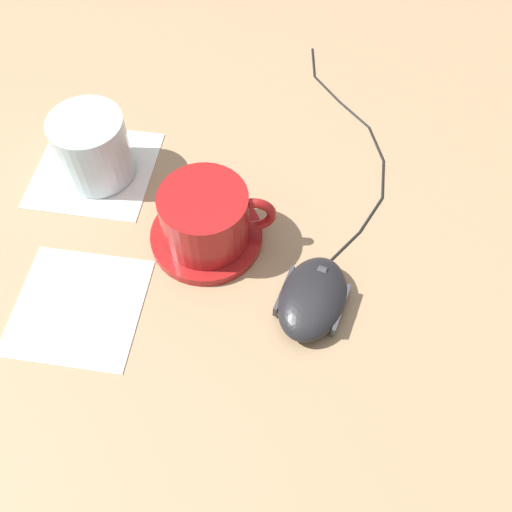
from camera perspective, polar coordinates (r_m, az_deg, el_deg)
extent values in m
plane|color=#9E7F5B|center=(0.64, -5.61, 3.66)|extent=(3.00, 3.00, 0.00)
cylinder|color=maroon|center=(0.62, -5.18, 1.96)|extent=(0.12, 0.12, 0.01)
cylinder|color=maroon|center=(0.59, -5.27, 3.88)|extent=(0.09, 0.09, 0.06)
torus|color=maroon|center=(0.58, -0.30, 4.15)|extent=(0.02, 0.05, 0.05)
ellipsoid|color=black|center=(0.57, 5.67, -4.23)|extent=(0.12, 0.11, 0.03)
cylinder|color=#38383D|center=(0.57, 6.59, -1.59)|extent=(0.01, 0.01, 0.01)
cube|color=#38383D|center=(0.58, 2.81, -3.48)|extent=(0.04, 0.04, 0.01)
cube|color=#38383D|center=(0.57, 8.49, -5.36)|extent=(0.04, 0.04, 0.01)
cylinder|color=black|center=(0.62, 8.78, 0.86)|extent=(0.03, 0.05, 0.00)
cylinder|color=black|center=(0.65, 11.48, 4.14)|extent=(0.04, 0.05, 0.00)
cylinder|color=black|center=(0.69, 12.61, 7.59)|extent=(0.05, 0.03, 0.00)
cylinder|color=black|center=(0.73, 11.95, 10.99)|extent=(0.06, 0.01, 0.00)
cylinder|color=black|center=(0.76, 9.79, 13.85)|extent=(0.06, 0.02, 0.00)
cylinder|color=black|center=(0.79, 7.11, 16.31)|extent=(0.06, 0.02, 0.00)
cylinder|color=black|center=(0.83, 5.78, 18.75)|extent=(0.06, 0.02, 0.00)
sphere|color=black|center=(0.61, 7.12, -0.77)|extent=(0.00, 0.00, 0.00)
sphere|color=black|center=(0.64, 10.36, 2.42)|extent=(0.00, 0.00, 0.00)
sphere|color=black|center=(0.67, 12.55, 5.76)|extent=(0.00, 0.00, 0.00)
sphere|color=black|center=(0.71, 12.67, 9.33)|extent=(0.00, 0.00, 0.00)
sphere|color=black|center=(0.74, 11.26, 12.56)|extent=(0.00, 0.00, 0.00)
sphere|color=black|center=(0.77, 8.37, 15.08)|extent=(0.00, 0.00, 0.00)
sphere|color=black|center=(0.81, 5.89, 17.48)|extent=(0.00, 0.00, 0.00)
sphere|color=black|center=(0.85, 5.67, 19.95)|extent=(0.00, 0.00, 0.00)
cube|color=silver|center=(0.71, -15.82, 8.34)|extent=(0.18, 0.18, 0.00)
cylinder|color=silver|center=(0.67, -16.03, 10.37)|extent=(0.08, 0.08, 0.08)
cube|color=silver|center=(0.61, -17.35, -4.83)|extent=(0.17, 0.17, 0.00)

